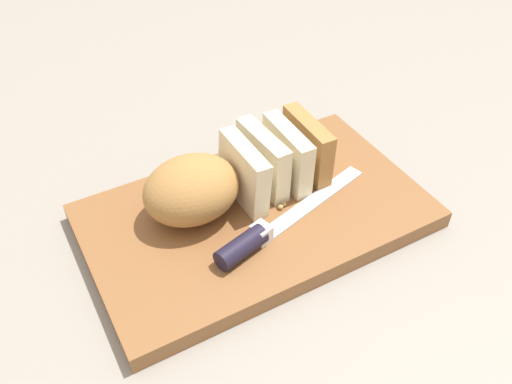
% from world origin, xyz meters
% --- Properties ---
extents(ground_plane, '(3.00, 3.00, 0.00)m').
position_xyz_m(ground_plane, '(0.00, 0.00, 0.00)').
color(ground_plane, gray).
extents(cutting_board, '(0.45, 0.28, 0.02)m').
position_xyz_m(cutting_board, '(0.00, 0.00, 0.01)').
color(cutting_board, brown).
rests_on(cutting_board, ground_plane).
extents(bread_loaf, '(0.25, 0.11, 0.08)m').
position_xyz_m(bread_loaf, '(-0.02, 0.04, 0.06)').
color(bread_loaf, '#A8753D').
rests_on(bread_loaf, cutting_board).
extents(bread_knife, '(0.25, 0.08, 0.03)m').
position_xyz_m(bread_knife, '(-0.03, -0.05, 0.04)').
color(bread_knife, silver).
rests_on(bread_knife, cutting_board).
extents(crumb_near_knife, '(0.01, 0.01, 0.01)m').
position_xyz_m(crumb_near_knife, '(0.03, -0.02, 0.03)').
color(crumb_near_knife, tan).
rests_on(crumb_near_knife, cutting_board).
extents(crumb_near_loaf, '(0.01, 0.01, 0.01)m').
position_xyz_m(crumb_near_loaf, '(0.03, -0.01, 0.03)').
color(crumb_near_loaf, tan).
rests_on(crumb_near_loaf, cutting_board).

